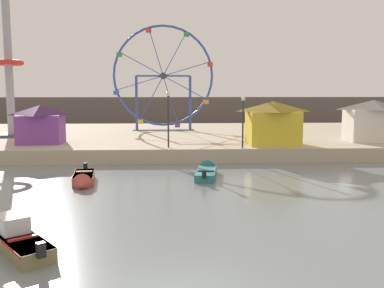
{
  "coord_description": "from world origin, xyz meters",
  "views": [
    {
      "loc": [
        -0.22,
        -9.76,
        5.06
      ],
      "look_at": [
        0.92,
        13.21,
        2.25
      ],
      "focal_mm": 39.27,
      "sensor_mm": 36.0,
      "label": 1
    }
  ],
  "objects_px": {
    "motorboat_faded_red": "(83,179)",
    "promenade_lamp_far": "(243,114)",
    "drop_tower_steel_tower": "(9,72)",
    "carnival_booth_white_ticket": "(373,120)",
    "ferris_wheel_blue_frame": "(163,78)",
    "carnival_booth_purple_stall": "(41,124)",
    "carnival_booth_yellow_awning": "(273,122)",
    "promenade_lamp_near": "(168,111)",
    "motorboat_teal_painted": "(207,171)",
    "motorboat_olive_wood": "(11,234)"
  },
  "relations": [
    {
      "from": "motorboat_olive_wood",
      "to": "carnival_booth_yellow_awning",
      "type": "xyz_separation_m",
      "value": [
        13.38,
        18.34,
        2.47
      ]
    },
    {
      "from": "motorboat_teal_painted",
      "to": "ferris_wheel_blue_frame",
      "type": "relative_size",
      "value": 0.41
    },
    {
      "from": "ferris_wheel_blue_frame",
      "to": "promenade_lamp_far",
      "type": "distance_m",
      "value": 16.4
    },
    {
      "from": "promenade_lamp_near",
      "to": "promenade_lamp_far",
      "type": "distance_m",
      "value": 5.46
    },
    {
      "from": "drop_tower_steel_tower",
      "to": "carnival_booth_yellow_awning",
      "type": "height_order",
      "value": "drop_tower_steel_tower"
    },
    {
      "from": "carnival_booth_purple_stall",
      "to": "promenade_lamp_near",
      "type": "bearing_deg",
      "value": -18.89
    },
    {
      "from": "carnival_booth_purple_stall",
      "to": "ferris_wheel_blue_frame",
      "type": "bearing_deg",
      "value": 47.89
    },
    {
      "from": "motorboat_faded_red",
      "to": "promenade_lamp_far",
      "type": "bearing_deg",
      "value": 117.03
    },
    {
      "from": "promenade_lamp_near",
      "to": "carnival_booth_white_ticket",
      "type": "bearing_deg",
      "value": 11.0
    },
    {
      "from": "motorboat_teal_painted",
      "to": "promenade_lamp_near",
      "type": "height_order",
      "value": "promenade_lamp_near"
    },
    {
      "from": "ferris_wheel_blue_frame",
      "to": "carnival_booth_yellow_awning",
      "type": "distance_m",
      "value": 16.03
    },
    {
      "from": "motorboat_faded_red",
      "to": "motorboat_teal_painted",
      "type": "distance_m",
      "value": 7.45
    },
    {
      "from": "motorboat_teal_painted",
      "to": "promenade_lamp_far",
      "type": "relative_size",
      "value": 1.21
    },
    {
      "from": "drop_tower_steel_tower",
      "to": "motorboat_olive_wood",
      "type": "bearing_deg",
      "value": -69.96
    },
    {
      "from": "ferris_wheel_blue_frame",
      "to": "carnival_booth_purple_stall",
      "type": "distance_m",
      "value": 15.43
    },
    {
      "from": "motorboat_faded_red",
      "to": "promenade_lamp_near",
      "type": "height_order",
      "value": "promenade_lamp_near"
    },
    {
      "from": "motorboat_faded_red",
      "to": "carnival_booth_yellow_awning",
      "type": "bearing_deg",
      "value": 117.45
    },
    {
      "from": "carnival_booth_purple_stall",
      "to": "carnival_booth_white_ticket",
      "type": "xyz_separation_m",
      "value": [
        27.11,
        0.29,
        0.19
      ]
    },
    {
      "from": "ferris_wheel_blue_frame",
      "to": "promenade_lamp_far",
      "type": "relative_size",
      "value": 2.98
    },
    {
      "from": "motorboat_faded_red",
      "to": "drop_tower_steel_tower",
      "type": "xyz_separation_m",
      "value": [
        -9.79,
        16.15,
        6.69
      ]
    },
    {
      "from": "carnival_booth_white_ticket",
      "to": "ferris_wheel_blue_frame",
      "type": "bearing_deg",
      "value": 149.72
    },
    {
      "from": "motorboat_faded_red",
      "to": "carnival_booth_purple_stall",
      "type": "relative_size",
      "value": 1.07
    },
    {
      "from": "promenade_lamp_near",
      "to": "motorboat_olive_wood",
      "type": "bearing_deg",
      "value": -107.38
    },
    {
      "from": "motorboat_faded_red",
      "to": "carnival_booth_purple_stall",
      "type": "xyz_separation_m",
      "value": [
        -5.45,
        10.59,
        2.35
      ]
    },
    {
      "from": "carnival_booth_purple_stall",
      "to": "carnival_booth_white_ticket",
      "type": "distance_m",
      "value": 27.12
    },
    {
      "from": "motorboat_olive_wood",
      "to": "motorboat_faded_red",
      "type": "bearing_deg",
      "value": -40.73
    },
    {
      "from": "carnival_booth_purple_stall",
      "to": "motorboat_teal_painted",
      "type": "bearing_deg",
      "value": -35.78
    },
    {
      "from": "motorboat_teal_painted",
      "to": "drop_tower_steel_tower",
      "type": "bearing_deg",
      "value": 58.65
    },
    {
      "from": "motorboat_olive_wood",
      "to": "motorboat_teal_painted",
      "type": "height_order",
      "value": "motorboat_olive_wood"
    },
    {
      "from": "carnival_booth_purple_stall",
      "to": "promenade_lamp_far",
      "type": "height_order",
      "value": "promenade_lamp_far"
    },
    {
      "from": "motorboat_olive_wood",
      "to": "carnival_booth_white_ticket",
      "type": "relative_size",
      "value": 0.97
    },
    {
      "from": "drop_tower_steel_tower",
      "to": "carnival_booth_white_ticket",
      "type": "xyz_separation_m",
      "value": [
        31.45,
        -5.27,
        -4.15
      ]
    },
    {
      "from": "carnival_booth_purple_stall",
      "to": "promenade_lamp_far",
      "type": "distance_m",
      "value": 15.98
    },
    {
      "from": "carnival_booth_white_ticket",
      "to": "carnival_booth_purple_stall",
      "type": "bearing_deg",
      "value": -177.25
    },
    {
      "from": "ferris_wheel_blue_frame",
      "to": "motorboat_olive_wood",
      "type": "bearing_deg",
      "value": -98.45
    },
    {
      "from": "motorboat_faded_red",
      "to": "carnival_booth_purple_stall",
      "type": "bearing_deg",
      "value": -160.89
    },
    {
      "from": "motorboat_faded_red",
      "to": "promenade_lamp_near",
      "type": "bearing_deg",
      "value": 140.16
    },
    {
      "from": "motorboat_teal_painted",
      "to": "carnival_booth_purple_stall",
      "type": "bearing_deg",
      "value": 64.57
    },
    {
      "from": "ferris_wheel_blue_frame",
      "to": "drop_tower_steel_tower",
      "type": "height_order",
      "value": "drop_tower_steel_tower"
    },
    {
      "from": "carnival_booth_white_ticket",
      "to": "promenade_lamp_far",
      "type": "bearing_deg",
      "value": -159.83
    },
    {
      "from": "motorboat_olive_wood",
      "to": "promenade_lamp_near",
      "type": "height_order",
      "value": "promenade_lamp_near"
    },
    {
      "from": "motorboat_olive_wood",
      "to": "drop_tower_steel_tower",
      "type": "height_order",
      "value": "drop_tower_steel_tower"
    },
    {
      "from": "drop_tower_steel_tower",
      "to": "carnival_booth_white_ticket",
      "type": "height_order",
      "value": "drop_tower_steel_tower"
    },
    {
      "from": "motorboat_olive_wood",
      "to": "motorboat_faded_red",
      "type": "xyz_separation_m",
      "value": [
        0.55,
        9.16,
        -0.04
      ]
    },
    {
      "from": "ferris_wheel_blue_frame",
      "to": "carnival_booth_white_ticket",
      "type": "relative_size",
      "value": 2.36
    },
    {
      "from": "carnival_booth_yellow_awning",
      "to": "promenade_lamp_near",
      "type": "relative_size",
      "value": 1.04
    },
    {
      "from": "motorboat_faded_red",
      "to": "carnival_booth_yellow_awning",
      "type": "distance_m",
      "value": 15.97
    },
    {
      "from": "carnival_booth_purple_stall",
      "to": "carnival_booth_white_ticket",
      "type": "relative_size",
      "value": 0.8
    },
    {
      "from": "drop_tower_steel_tower",
      "to": "promenade_lamp_near",
      "type": "relative_size",
      "value": 3.32
    },
    {
      "from": "ferris_wheel_blue_frame",
      "to": "promenade_lamp_far",
      "type": "height_order",
      "value": "ferris_wheel_blue_frame"
    }
  ]
}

